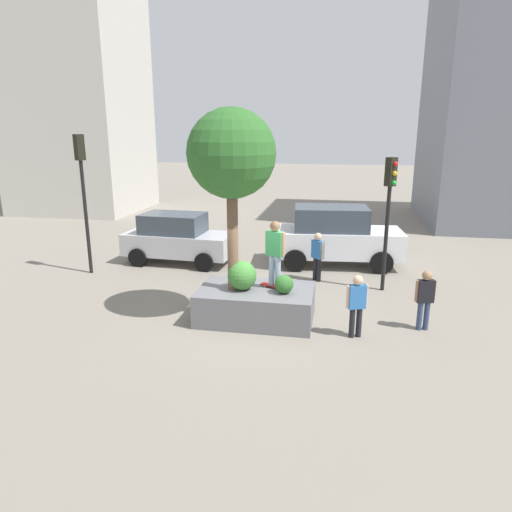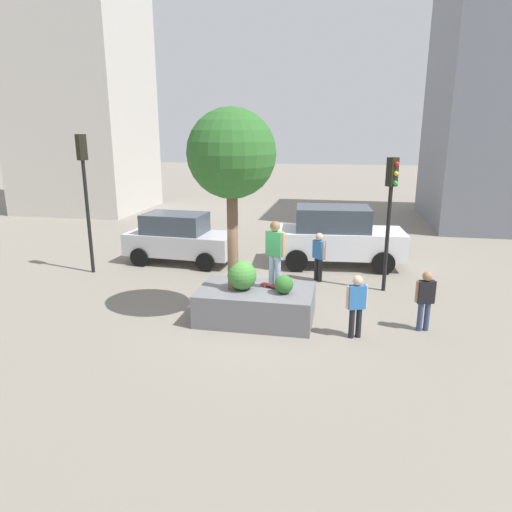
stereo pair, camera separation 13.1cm
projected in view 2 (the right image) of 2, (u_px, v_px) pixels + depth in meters
ground_plane at (258, 322)px, 12.28m from camera, size 120.00×120.00×0.00m
planter_ledge at (256, 304)px, 12.35m from camera, size 3.03×1.90×0.87m
plaza_tree at (232, 155)px, 11.34m from camera, size 2.22×2.22×4.61m
boxwood_shrub at (242, 275)px, 12.11m from camera, size 0.77×0.77×0.77m
hedge_clump at (284, 284)px, 11.84m from camera, size 0.48×0.48×0.48m
skateboard at (275, 286)px, 12.28m from camera, size 0.82×0.49×0.07m
skateboarder at (275, 249)px, 12.01m from camera, size 0.54×0.38×1.74m
sedan_parked at (179, 238)px, 17.60m from camera, size 4.18×2.12×1.90m
police_car at (337, 236)px, 17.21m from camera, size 4.91×2.57×2.21m
traffic_light_corner at (390, 201)px, 13.96m from camera, size 0.37×0.37×4.15m
traffic_light_median at (85, 181)px, 15.77m from camera, size 0.37×0.36×4.79m
pedestrian_crossing at (356, 302)px, 11.15m from camera, size 0.51×0.32×1.59m
bystander_watching at (425, 297)px, 11.55m from camera, size 0.52×0.27×1.56m
passerby_with_bag at (319, 253)px, 15.42m from camera, size 0.45×0.44×1.65m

